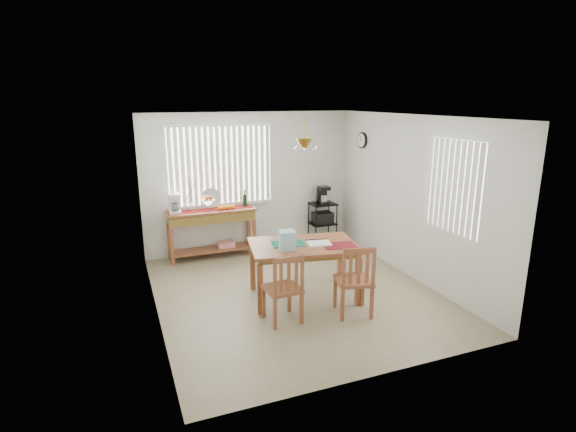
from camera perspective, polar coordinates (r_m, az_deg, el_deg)
name	(u,v)px	position (r m, az deg, el deg)	size (l,w,h in m)	color
ground	(295,293)	(6.87, 0.92, -9.73)	(4.00, 4.50, 0.01)	tan
room_shell	(295,182)	(6.37, 0.95, 4.36)	(4.20, 4.70, 2.70)	silver
sideboard	(212,222)	(8.23, -9.61, -0.72)	(1.59, 0.45, 0.90)	brown
sideboard_items	(197,203)	(8.11, -11.53, 1.58)	(1.51, 0.38, 0.69)	maroon
wire_cart	(323,219)	(8.96, 4.40, -0.42)	(0.49, 0.39, 0.83)	black
cart_items	(323,195)	(8.86, 4.44, 2.64)	(0.20, 0.23, 0.34)	black
dining_table	(303,250)	(6.48, 1.97, -4.37)	(1.67, 1.23, 0.81)	brown
table_items	(295,241)	(6.27, 0.94, -3.20)	(1.16, 0.74, 0.26)	#126952
chair_left	(284,289)	(5.85, -0.55, -9.23)	(0.46, 0.46, 0.95)	brown
chair_right	(355,281)	(6.09, 8.45, -8.13)	(0.56, 0.56, 1.00)	brown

